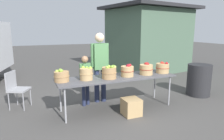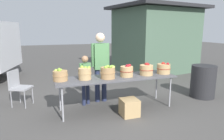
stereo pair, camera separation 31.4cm
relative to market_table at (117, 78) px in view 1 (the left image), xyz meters
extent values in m
plane|color=#474442|center=(0.00, 0.00, -0.71)|extent=(40.00, 40.00, 0.00)
cube|color=#4C4C51|center=(0.00, 0.00, 0.02)|extent=(2.70, 0.76, 0.03)
cylinder|color=#99999E|center=(-1.23, -0.30, -0.35)|extent=(0.04, 0.04, 0.72)
cylinder|color=#99999E|center=(1.23, -0.30, -0.35)|extent=(0.04, 0.04, 0.72)
cylinder|color=#99999E|center=(-1.23, 0.30, -0.35)|extent=(0.04, 0.04, 0.72)
cylinder|color=#99999E|center=(1.23, 0.30, -0.35)|extent=(0.04, 0.04, 0.72)
cylinder|color=#A87F51|center=(-1.22, 0.07, 0.14)|extent=(0.30, 0.30, 0.21)
torus|color=#A87F51|center=(-1.22, 0.07, 0.15)|extent=(0.32, 0.32, 0.01)
sphere|color=#7AA833|center=(-1.19, 0.17, 0.23)|extent=(0.08, 0.08, 0.08)
sphere|color=#7AA833|center=(-1.23, 0.06, 0.26)|extent=(0.07, 0.07, 0.07)
sphere|color=#8CB738|center=(-1.23, 0.12, 0.26)|extent=(0.08, 0.08, 0.08)
sphere|color=#9EC647|center=(-1.30, 0.12, 0.25)|extent=(0.07, 0.07, 0.07)
cylinder|color=tan|center=(-0.71, 0.01, 0.16)|extent=(0.27, 0.27, 0.25)
torus|color=tan|center=(-0.71, 0.01, 0.17)|extent=(0.29, 0.29, 0.01)
sphere|color=#8CB738|center=(-0.75, 0.10, 0.29)|extent=(0.07, 0.07, 0.07)
sphere|color=#8CB738|center=(-0.64, -0.03, 0.28)|extent=(0.07, 0.07, 0.07)
sphere|color=#7AA833|center=(-0.62, 0.01, 0.28)|extent=(0.07, 0.07, 0.07)
sphere|color=#7AA833|center=(-0.68, 0.07, 0.28)|extent=(0.07, 0.07, 0.07)
cylinder|color=#A87F51|center=(-0.22, -0.07, 0.16)|extent=(0.31, 0.31, 0.25)
torus|color=#A87F51|center=(-0.22, -0.07, 0.17)|extent=(0.33, 0.33, 0.01)
sphere|color=#7AA833|center=(-0.19, 0.03, 0.28)|extent=(0.07, 0.07, 0.07)
sphere|color=#7AA833|center=(-0.19, -0.16, 0.30)|extent=(0.07, 0.07, 0.07)
sphere|color=#7AA833|center=(-0.23, -0.07, 0.30)|extent=(0.08, 0.08, 0.08)
sphere|color=#7AA833|center=(-0.11, -0.04, 0.29)|extent=(0.07, 0.07, 0.07)
sphere|color=#8CB738|center=(-0.22, -0.08, 0.30)|extent=(0.07, 0.07, 0.07)
sphere|color=#8CB738|center=(-0.30, -0.14, 0.30)|extent=(0.07, 0.07, 0.07)
sphere|color=#9EC647|center=(-0.10, -0.09, 0.28)|extent=(0.07, 0.07, 0.07)
cylinder|color=tan|center=(0.23, -0.04, 0.15)|extent=(0.29, 0.29, 0.23)
torus|color=maroon|center=(0.23, -0.04, 0.16)|extent=(0.31, 0.31, 0.01)
sphere|color=maroon|center=(0.25, -0.06, 0.28)|extent=(0.07, 0.07, 0.07)
sphere|color=maroon|center=(0.24, -0.05, 0.28)|extent=(0.07, 0.07, 0.07)
sphere|color=maroon|center=(0.23, -0.05, 0.27)|extent=(0.08, 0.08, 0.08)
sphere|color=#B22319|center=(0.24, -0.02, 0.26)|extent=(0.08, 0.08, 0.08)
sphere|color=maroon|center=(0.31, -0.02, 0.28)|extent=(0.07, 0.07, 0.07)
cylinder|color=tan|center=(0.73, -0.04, 0.15)|extent=(0.31, 0.31, 0.23)
torus|color=maroon|center=(0.73, -0.04, 0.17)|extent=(0.33, 0.33, 0.01)
sphere|color=#B22319|center=(0.76, -0.05, 0.26)|extent=(0.07, 0.07, 0.07)
sphere|color=#B22319|center=(0.75, -0.02, 0.28)|extent=(0.07, 0.07, 0.07)
sphere|color=#B22319|center=(0.76, 0.05, 0.28)|extent=(0.06, 0.06, 0.06)
sphere|color=maroon|center=(0.74, -0.03, 0.27)|extent=(0.07, 0.07, 0.07)
sphere|color=maroon|center=(0.77, -0.03, 0.28)|extent=(0.08, 0.08, 0.08)
sphere|color=maroon|center=(0.78, 0.01, 0.28)|extent=(0.08, 0.08, 0.08)
cylinder|color=tan|center=(1.20, -0.04, 0.15)|extent=(0.31, 0.31, 0.23)
torus|color=maroon|center=(1.20, -0.04, 0.16)|extent=(0.33, 0.33, 0.01)
sphere|color=#B22319|center=(1.20, -0.04, 0.27)|extent=(0.08, 0.08, 0.08)
sphere|color=#B22319|center=(1.18, -0.02, 0.28)|extent=(0.08, 0.08, 0.08)
sphere|color=maroon|center=(1.25, -0.12, 0.28)|extent=(0.07, 0.07, 0.07)
sphere|color=#B22319|center=(1.32, -0.03, 0.25)|extent=(0.07, 0.07, 0.07)
cylinder|color=#262D4C|center=(-0.12, 0.58, -0.29)|extent=(0.12, 0.12, 0.84)
cylinder|color=#262D4C|center=(-0.29, 0.59, -0.29)|extent=(0.12, 0.12, 0.84)
cube|color=#4C7F4C|center=(-0.20, 0.58, 0.44)|extent=(0.33, 0.25, 0.63)
sphere|color=beige|center=(-0.20, 0.58, 0.89)|extent=(0.23, 0.23, 0.23)
cylinder|color=#4C7F4C|center=(-0.02, 0.57, 0.47)|extent=(0.09, 0.09, 0.56)
cylinder|color=#4C7F4C|center=(-0.39, 0.60, 0.47)|extent=(0.09, 0.09, 0.56)
cylinder|color=#262D4C|center=(-0.55, 0.50, -0.42)|extent=(0.09, 0.09, 0.58)
cylinder|color=#262D4C|center=(-0.66, 0.45, -0.42)|extent=(0.09, 0.09, 0.58)
cube|color=#4C7F4C|center=(-0.61, 0.48, 0.09)|extent=(0.27, 0.24, 0.44)
sphere|color=#936B4C|center=(-0.61, 0.48, 0.40)|extent=(0.16, 0.16, 0.16)
cylinder|color=#4C7F4C|center=(-0.49, 0.53, 0.11)|extent=(0.06, 0.06, 0.39)
cylinder|color=#4C7F4C|center=(-0.72, 0.42, 0.11)|extent=(0.06, 0.06, 0.39)
cube|color=black|center=(-2.61, 3.72, 0.86)|extent=(0.42, 1.73, 0.80)
cube|color=#47604C|center=(3.11, 3.58, 0.59)|extent=(3.39, 2.91, 2.60)
cube|color=#262628|center=(3.11, 3.58, 1.97)|extent=(3.97, 3.49, 0.12)
cube|color=white|center=(2.89, 2.39, 0.79)|extent=(1.38, 0.30, 0.90)
cube|color=#99999E|center=(-2.06, 0.90, -0.27)|extent=(0.54, 0.54, 0.04)
cube|color=#99999E|center=(-2.22, 0.98, -0.05)|extent=(0.21, 0.37, 0.40)
cylinder|color=gray|center=(-1.99, 0.67, -0.50)|extent=(0.02, 0.02, 0.42)
cylinder|color=gray|center=(-1.83, 0.97, -0.50)|extent=(0.02, 0.02, 0.42)
cylinder|color=gray|center=(-2.29, 0.83, -0.50)|extent=(0.02, 0.02, 0.42)
cylinder|color=gray|center=(-2.13, 1.13, -0.50)|extent=(0.02, 0.02, 0.42)
cylinder|color=#262628|center=(2.48, 0.01, -0.28)|extent=(0.63, 0.63, 0.86)
cube|color=tan|center=(0.13, -0.45, -0.53)|extent=(0.36, 0.36, 0.36)
camera|label=1|loc=(-1.83, -4.04, 1.10)|focal=32.48mm
camera|label=2|loc=(-1.53, -4.15, 1.10)|focal=32.48mm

